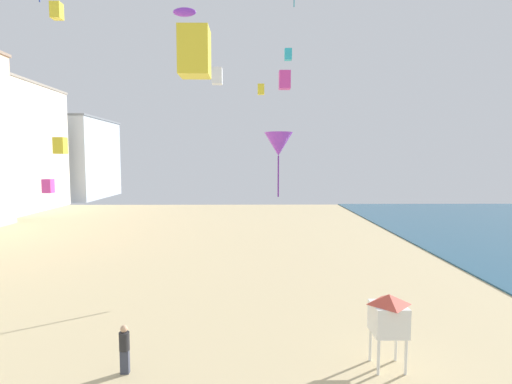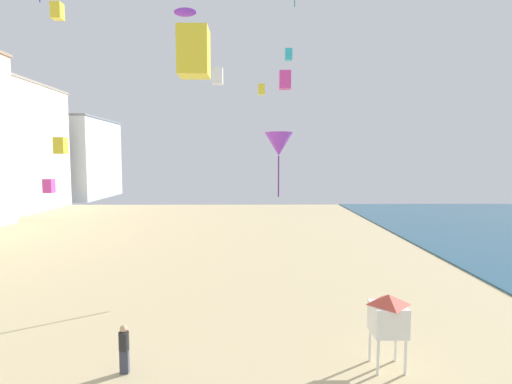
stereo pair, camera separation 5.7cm
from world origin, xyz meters
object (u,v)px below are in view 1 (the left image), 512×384
object	(u,v)px
kite_magenta_box	(48,186)
kite_yellow_box	(57,11)
kite_yellow_box_2	(60,146)
kite_yellow_box_3	(194,52)
kite_yellow_box_4	(261,89)
lifeguard_stand	(388,315)
kite_cyan_box	(288,55)
kite_magenta_box_2	(285,80)
kite_purple_delta	(278,144)
kite_white_box	(217,76)
kite_purple_parafoil	(185,12)
kite_flyer	(124,346)

from	to	relation	value
kite_magenta_box	kite_yellow_box	world-z (taller)	kite_yellow_box
kite_yellow_box_2	kite_yellow_box_3	world-z (taller)	kite_yellow_box_3
kite_magenta_box	kite_yellow_box_4	xyz separation A→B (m)	(15.90, 1.89, 7.43)
lifeguard_stand	kite_cyan_box	size ratio (longest dim) A/B	3.20
kite_yellow_box	kite_cyan_box	size ratio (longest dim) A/B	1.19
lifeguard_stand	kite_magenta_box	bearing A→B (deg)	119.19
kite_yellow_box	kite_yellow_box_4	bearing A→B (deg)	28.34
kite_yellow_box_3	kite_magenta_box_2	size ratio (longest dim) A/B	1.26
kite_purple_delta	kite_cyan_box	bearing A→B (deg)	79.69
kite_yellow_box_2	kite_cyan_box	xyz separation A→B (m)	(11.84, 9.72, 6.81)
lifeguard_stand	kite_white_box	size ratio (longest dim) A/B	1.83
kite_purple_delta	kite_yellow_box_4	distance (m)	9.46
kite_cyan_box	kite_yellow_box_4	bearing A→B (deg)	127.60
kite_yellow_box_3	kite_purple_parafoil	xyz separation A→B (m)	(-4.14, 23.64, 9.57)
kite_yellow_box	kite_purple_parafoil	world-z (taller)	kite_purple_parafoil
kite_flyer	kite_purple_delta	size ratio (longest dim) A/B	0.43
kite_purple_parafoil	kite_flyer	bearing A→B (deg)	-86.00
lifeguard_stand	kite_purple_delta	distance (m)	12.37
kite_magenta_box	kite_yellow_box_4	size ratio (longest dim) A/B	1.30
kite_cyan_box	kite_yellow_box_4	world-z (taller)	kite_cyan_box
lifeguard_stand	kite_white_box	world-z (taller)	kite_white_box
kite_purple_delta	kite_cyan_box	distance (m)	8.84
kite_magenta_box	kite_purple_parafoil	bearing A→B (deg)	31.74
kite_yellow_box	kite_yellow_box_3	size ratio (longest dim) A/B	0.69
kite_purple_delta	kite_white_box	bearing A→B (deg)	110.97
lifeguard_stand	kite_white_box	bearing A→B (deg)	88.22
kite_yellow_box	kite_white_box	distance (m)	13.66
kite_yellow_box	kite_yellow_box_2	distance (m)	10.19
kite_yellow_box	kite_yellow_box_3	distance (m)	17.45
kite_yellow_box_2	kite_yellow_box	bearing A→B (deg)	114.61
kite_cyan_box	kite_white_box	xyz separation A→B (m)	(-5.61, 6.10, -0.28)
kite_purple_parafoil	kite_magenta_box_2	bearing A→B (deg)	-53.76
kite_cyan_box	kite_magenta_box_2	bearing A→B (deg)	-97.83
kite_white_box	kite_yellow_box	bearing A→B (deg)	-130.11
kite_yellow_box_4	kite_white_box	xyz separation A→B (m)	(-3.72, 3.65, 1.75)
kite_yellow_box_2	kite_flyer	bearing A→B (deg)	-53.02
kite_purple_parafoil	lifeguard_stand	bearing A→B (deg)	-65.21
kite_magenta_box_2	kite_yellow_box_4	world-z (taller)	kite_yellow_box_4
kite_yellow_box_4	kite_yellow_box_3	bearing A→B (deg)	-96.87
kite_yellow_box_3	kite_white_box	bearing A→B (deg)	93.30
kite_flyer	kite_purple_parafoil	distance (m)	29.56
kite_yellow_box_2	kite_magenta_box	bearing A→B (deg)	120.03
kite_flyer	kite_magenta_box_2	distance (m)	17.48
lifeguard_stand	kite_purple_parafoil	xyz separation A→B (m)	(-10.38, 22.49, 17.86)
kite_cyan_box	lifeguard_stand	bearing A→B (deg)	-82.99
kite_cyan_box	kite_purple_parafoil	xyz separation A→B (m)	(-8.40, 6.36, 5.18)
kite_purple_parafoil	kite_white_box	world-z (taller)	kite_purple_parafoil
kite_flyer	kite_magenta_box	world-z (taller)	kite_magenta_box
kite_yellow_box	lifeguard_stand	bearing A→B (deg)	-35.99
kite_magenta_box	kite_cyan_box	distance (m)	20.15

